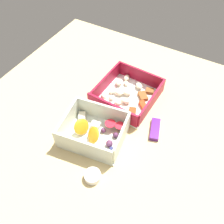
% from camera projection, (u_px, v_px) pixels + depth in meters
% --- Properties ---
extents(table_surface, '(0.80, 0.80, 0.02)m').
position_uv_depth(table_surface, '(110.00, 121.00, 0.70)').
color(table_surface, tan).
rests_on(table_surface, ground).
extents(pasta_container, '(0.18, 0.17, 0.05)m').
position_uv_depth(pasta_container, '(127.00, 95.00, 0.73)').
color(pasta_container, white).
rests_on(pasta_container, table_surface).
extents(fruit_bowl, '(0.15, 0.18, 0.06)m').
position_uv_depth(fruit_bowl, '(95.00, 131.00, 0.64)').
color(fruit_bowl, silver).
rests_on(fruit_bowl, table_surface).
extents(candy_bar, '(0.07, 0.04, 0.01)m').
position_uv_depth(candy_bar, '(155.00, 129.00, 0.66)').
color(candy_bar, '#51197A').
rests_on(candy_bar, table_surface).
extents(paper_cup_liner, '(0.04, 0.04, 0.02)m').
position_uv_depth(paper_cup_liner, '(93.00, 176.00, 0.57)').
color(paper_cup_liner, white).
rests_on(paper_cup_liner, table_surface).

